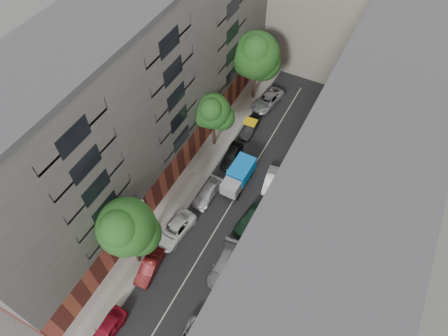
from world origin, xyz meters
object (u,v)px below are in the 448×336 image
Objects in this scene: car_right_1 at (225,264)px; car_right_3 at (271,180)px; tree_mid at (213,113)px; car_left_2 at (174,230)px; car_left_6 at (267,100)px; tree_near at (127,229)px; car_left_3 at (207,193)px; tarp_truck at (238,176)px; car_left_4 at (232,155)px; car_right_2 at (249,220)px; lamp_post at (146,214)px; car_left_5 at (250,128)px; tree_far at (256,57)px; car_left_1 at (150,266)px; pedestrian at (316,154)px; car_left_0 at (107,330)px.

car_right_3 is at bearing 84.51° from car_right_1.
car_right_3 is at bearing -14.39° from tree_mid.
car_left_2 is at bearing 165.63° from car_right_1.
tree_near reaches higher than car_left_6.
car_left_3 is 11.88m from tree_near.
car_left_4 is at bearing 129.49° from tarp_truck.
car_right_2 is at bearing 41.46° from car_left_2.
lamp_post is at bearing -134.59° from car_right_3.
tree_far is at bearing 106.87° from car_left_5.
tarp_truck is 1.30× the size of car_left_5.
car_left_6 reaches higher than car_right_3.
car_left_5 is (0.75, 21.32, -0.03)m from car_left_1.
car_left_4 reaches higher than car_left_1.
car_left_2 is 0.54× the size of tree_near.
tree_far reaches higher than tarp_truck.
car_left_5 is 18.56m from lamp_post.
car_left_3 is 7.44m from car_right_3.
pedestrian is (11.05, 20.65, -5.64)m from tree_near.
car_left_1 is 0.44× the size of tree_near.
car_left_4 is at bearing 88.55° from car_left_0.
car_right_2 reaches higher than car_left_2.
car_left_0 is at bearing -82.23° from car_left_6.
car_right_2 is (6.40, 4.61, 0.03)m from car_left_2.
lamp_post is (-2.83, -18.03, 3.38)m from car_left_5.
car_right_1 is (3.40, -9.88, -0.57)m from tarp_truck.
car_right_2 is 20.58m from tree_far.
car_right_1 is at bearing 1.53° from lamp_post.
car_left_6 reaches higher than car_left_1.
car_right_2 is (6.40, 15.81, 0.03)m from car_left_0.
car_left_4 is 2.42× the size of pedestrian.
tree_mid is at bearing -129.05° from car_left_5.
car_left_1 is 0.80× the size of car_left_2.
tree_mid is (-8.55, 8.08, 4.73)m from car_right_2.
tree_far is (-1.47, 27.18, 6.02)m from car_left_1.
car_left_3 is 0.82× the size of car_left_6.
car_left_3 is at bearing 77.51° from tree_near.
car_right_1 is at bearing -48.23° from car_left_3.
tarp_truck is 3.58m from car_left_4.
car_left_4 is 13.60m from lamp_post.
car_right_3 is 14.87m from lamp_post.
car_left_6 is 24.08m from car_right_1.
car_right_2 reaches higher than car_left_4.
tree_far is (-2.27, 11.01, 5.98)m from car_left_4.
car_left_0 is 2.41× the size of pedestrian.
car_left_0 is at bearing -91.28° from car_left_3.
car_left_5 is at bearing 54.84° from tree_mid.
car_left_5 is (-2.25, 7.92, -0.66)m from tarp_truck.
car_left_4 is 0.97× the size of car_right_2.
car_right_2 is 0.46× the size of tree_near.
tree_near reaches higher than pedestrian.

